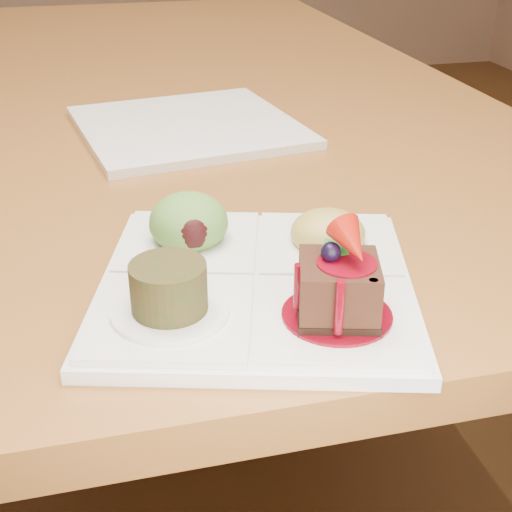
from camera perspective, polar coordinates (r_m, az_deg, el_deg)
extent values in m
plane|color=#523017|center=(1.65, -5.85, -12.32)|extent=(6.00, 6.00, 0.00)
cube|color=brown|center=(1.31, -7.42, 13.00)|extent=(1.00, 1.80, 0.04)
cylinder|color=brown|center=(2.29, 1.57, 9.89)|extent=(0.06, 0.06, 0.71)
cube|color=white|center=(0.60, 0.00, -2.44)|extent=(0.32, 0.32, 0.01)
cube|color=white|center=(0.55, 6.46, -5.07)|extent=(0.15, 0.15, 0.01)
cube|color=white|center=(0.55, -6.85, -4.83)|extent=(0.15, 0.15, 0.01)
cube|color=white|center=(0.66, -5.33, 1.12)|extent=(0.15, 0.15, 0.01)
cube|color=white|center=(0.65, 5.72, 0.95)|extent=(0.15, 0.15, 0.01)
cylinder|color=#66030F|center=(0.54, 6.48, -4.69)|extent=(0.08, 0.08, 0.00)
cube|color=black|center=(0.54, 6.50, -4.45)|extent=(0.07, 0.07, 0.01)
cube|color=black|center=(0.53, 6.63, -2.34)|extent=(0.07, 0.07, 0.04)
cylinder|color=#66030F|center=(0.52, 6.75, -0.45)|extent=(0.04, 0.04, 0.00)
sphere|color=black|center=(0.52, 6.01, 0.33)|extent=(0.02, 0.02, 0.02)
cone|color=#961409|center=(0.51, 7.72, 1.02)|extent=(0.03, 0.05, 0.04)
cube|color=#184F13|center=(0.53, 6.64, 0.68)|extent=(0.01, 0.02, 0.01)
cube|color=#184F13|center=(0.53, 5.86, 0.70)|extent=(0.02, 0.02, 0.01)
cylinder|color=#66030F|center=(0.50, 6.69, -4.12)|extent=(0.01, 0.01, 0.04)
cylinder|color=#66030F|center=(0.51, 9.23, -3.75)|extent=(0.01, 0.01, 0.04)
cylinder|color=#66030F|center=(0.53, 3.38, -2.42)|extent=(0.01, 0.01, 0.04)
cylinder|color=white|center=(0.55, -6.88, -4.39)|extent=(0.09, 0.09, 0.00)
cylinder|color=#3E2911|center=(0.54, -7.00, -2.49)|extent=(0.06, 0.06, 0.04)
cylinder|color=#42200E|center=(0.53, -7.08, -1.27)|extent=(0.05, 0.05, 0.00)
ellipsoid|color=#5C8636|center=(0.65, -5.41, 2.70)|extent=(0.07, 0.07, 0.05)
ellipsoid|color=black|center=(0.63, -5.06, 1.87)|extent=(0.04, 0.03, 0.03)
ellipsoid|color=#A28B3A|center=(0.65, 5.77, 1.85)|extent=(0.07, 0.07, 0.04)
cube|color=orange|center=(0.66, 6.94, 2.38)|extent=(0.02, 0.02, 0.01)
cube|color=#4F7519|center=(0.66, 5.35, 2.72)|extent=(0.02, 0.02, 0.01)
cube|color=orange|center=(0.65, 4.55, 2.16)|extent=(0.02, 0.02, 0.02)
cube|color=#4F7519|center=(0.64, 5.41, 1.66)|extent=(0.02, 0.02, 0.02)
cube|color=orange|center=(0.64, 6.74, 1.95)|extent=(0.02, 0.02, 0.02)
cube|color=white|center=(1.01, -5.46, 10.26)|extent=(0.33, 0.33, 0.01)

